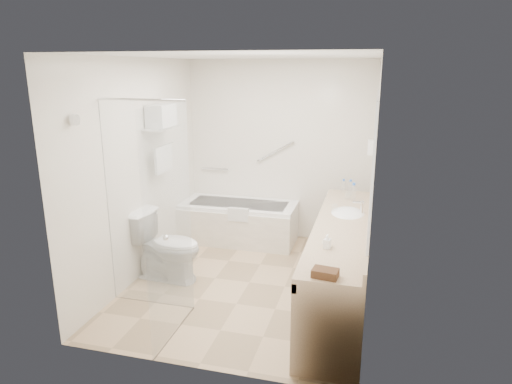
% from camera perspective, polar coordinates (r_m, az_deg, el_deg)
% --- Properties ---
extents(floor, '(3.20, 3.20, 0.00)m').
position_cam_1_polar(floor, '(5.35, -0.83, -11.22)').
color(floor, tan).
rests_on(floor, ground).
extents(ceiling, '(2.60, 3.20, 0.10)m').
position_cam_1_polar(ceiling, '(4.78, -0.95, 16.63)').
color(ceiling, silver).
rests_on(ceiling, wall_back).
extents(wall_back, '(2.60, 0.10, 2.50)m').
position_cam_1_polar(wall_back, '(6.44, 2.95, 5.12)').
color(wall_back, silver).
rests_on(wall_back, ground).
extents(wall_front, '(2.60, 0.10, 2.50)m').
position_cam_1_polar(wall_front, '(3.46, -8.03, -4.09)').
color(wall_front, silver).
rests_on(wall_front, ground).
extents(wall_left, '(0.10, 3.20, 2.50)m').
position_cam_1_polar(wall_left, '(5.41, -14.30, 2.67)').
color(wall_left, silver).
rests_on(wall_left, ground).
extents(wall_right, '(0.10, 3.20, 2.50)m').
position_cam_1_polar(wall_right, '(4.74, 14.41, 0.92)').
color(wall_right, silver).
rests_on(wall_right, ground).
extents(bathtub, '(1.60, 0.73, 0.59)m').
position_cam_1_polar(bathtub, '(6.47, -2.17, -3.75)').
color(bathtub, white).
rests_on(bathtub, floor).
extents(grab_bar_short, '(0.40, 0.03, 0.03)m').
position_cam_1_polar(grab_bar_short, '(6.72, -5.12, 2.90)').
color(grab_bar_short, silver).
rests_on(grab_bar_short, wall_back).
extents(grab_bar_long, '(0.53, 0.03, 0.33)m').
position_cam_1_polar(grab_bar_long, '(6.41, 2.44, 5.08)').
color(grab_bar_long, silver).
rests_on(grab_bar_long, wall_back).
extents(shower_enclosure, '(0.96, 0.91, 2.11)m').
position_cam_1_polar(shower_enclosure, '(4.36, -12.22, -2.75)').
color(shower_enclosure, silver).
rests_on(shower_enclosure, floor).
extents(towel_shelf, '(0.24, 0.55, 0.81)m').
position_cam_1_polar(towel_shelf, '(5.57, -11.72, 8.45)').
color(towel_shelf, silver).
rests_on(towel_shelf, wall_left).
extents(vanity_counter, '(0.55, 2.70, 0.95)m').
position_cam_1_polar(vanity_counter, '(4.80, 10.60, -6.36)').
color(vanity_counter, '#CAAF87').
rests_on(vanity_counter, floor).
extents(sink, '(0.40, 0.52, 0.14)m').
position_cam_1_polar(sink, '(5.11, 11.39, -2.89)').
color(sink, white).
rests_on(sink, vanity_counter).
extents(faucet, '(0.03, 0.03, 0.14)m').
position_cam_1_polar(faucet, '(5.07, 13.09, -1.82)').
color(faucet, silver).
rests_on(faucet, vanity_counter).
extents(mirror, '(0.02, 2.00, 1.20)m').
position_cam_1_polar(mirror, '(4.53, 14.51, 4.14)').
color(mirror, silver).
rests_on(mirror, wall_right).
extents(hairdryer_unit, '(0.08, 0.10, 0.18)m').
position_cam_1_polar(hairdryer_unit, '(5.73, 14.20, 5.43)').
color(hairdryer_unit, white).
rests_on(hairdryer_unit, wall_right).
extents(toilet, '(0.85, 0.52, 0.80)m').
position_cam_1_polar(toilet, '(5.39, -11.08, -6.67)').
color(toilet, white).
rests_on(toilet, floor).
extents(amenity_basket, '(0.21, 0.15, 0.06)m').
position_cam_1_polar(amenity_basket, '(3.56, 8.65, -9.99)').
color(amenity_basket, '#4C321B').
rests_on(amenity_basket, vanity_counter).
extents(soap_bottle_a, '(0.08, 0.14, 0.06)m').
position_cam_1_polar(soap_bottle_a, '(4.09, 8.88, -6.59)').
color(soap_bottle_a, white).
rests_on(soap_bottle_a, vanity_counter).
extents(soap_bottle_b, '(0.10, 0.11, 0.08)m').
position_cam_1_polar(soap_bottle_b, '(4.13, 8.85, -6.17)').
color(soap_bottle_b, white).
rests_on(soap_bottle_b, vanity_counter).
extents(water_bottle_left, '(0.06, 0.06, 0.19)m').
position_cam_1_polar(water_bottle_left, '(5.82, 11.71, 0.54)').
color(water_bottle_left, silver).
rests_on(water_bottle_left, vanity_counter).
extents(water_bottle_mid, '(0.05, 0.05, 0.17)m').
position_cam_1_polar(water_bottle_mid, '(5.90, 10.87, 0.71)').
color(water_bottle_mid, silver).
rests_on(water_bottle_mid, vanity_counter).
extents(water_bottle_right, '(0.07, 0.07, 0.22)m').
position_cam_1_polar(water_bottle_right, '(5.56, 12.09, -0.05)').
color(water_bottle_right, silver).
rests_on(water_bottle_right, vanity_counter).
extents(drinking_glass_near, '(0.07, 0.07, 0.09)m').
position_cam_1_polar(drinking_glass_near, '(5.62, 11.42, -0.38)').
color(drinking_glass_near, silver).
rests_on(drinking_glass_near, vanity_counter).
extents(drinking_glass_far, '(0.07, 0.07, 0.09)m').
position_cam_1_polar(drinking_glass_far, '(5.09, 9.80, -2.02)').
color(drinking_glass_far, silver).
rests_on(drinking_glass_far, vanity_counter).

